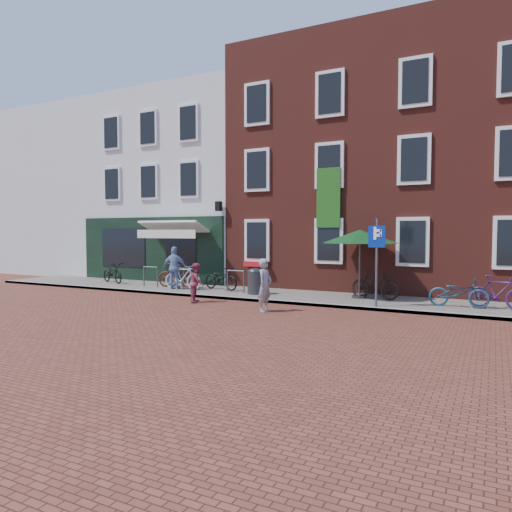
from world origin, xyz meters
The scene contains 20 objects.
ground centered at (0.00, 0.00, 0.00)m, with size 80.00×80.00×0.00m, color brown.
sidewalk centered at (1.00, 1.50, 0.05)m, with size 24.00×3.00×0.10m, color slate.
building_stucco centered at (-5.00, 7.00, 4.50)m, with size 8.00×8.00×9.00m, color silver.
building_brick_mid centered at (2.00, 7.00, 5.00)m, with size 6.00×8.00×10.00m, color maroon.
building_brick_right centered at (8.00, 7.00, 5.00)m, with size 6.00×8.00×10.00m, color maroon.
filler_left centered at (-12.50, 7.00, 4.50)m, with size 7.00×8.00×9.00m, color silver.
litter_bin centered at (1.36, 1.10, 0.62)m, with size 0.54×0.54×1.00m.
parking_sign centered at (5.88, 0.24, 1.81)m, with size 0.50×0.08×2.64m.
parasol centered at (4.96, 1.83, 2.27)m, with size 2.61×2.61×2.41m.
woman centered at (3.04, -1.53, 0.78)m, with size 0.57×0.37×1.56m, color gray.
boy centered at (0.22, -0.92, 0.66)m, with size 0.64×0.50×1.31m, color #94384B.
cafe_person centered at (-2.13, 1.00, 0.93)m, with size 0.98×0.41×1.67m, color #7B9AC4.
bicycle_0 centered at (-5.91, 1.55, 0.54)m, with size 0.59×1.68×0.88m, color black.
bicycle_1 centered at (-2.45, 1.51, 0.59)m, with size 0.46×1.63×0.98m, color #511D15.
bicycle_2 centered at (-2.28, 1.68, 0.54)m, with size 0.59×1.68×0.88m, color #051751.
bicycle_3 centered at (-1.76, 1.02, 0.59)m, with size 0.46×1.63×0.98m, color #AEAEB0.
bicycle_4 centered at (-0.38, 1.60, 0.54)m, with size 0.59×1.68×0.88m, color black.
bicycle_5 centered at (5.48, 1.82, 0.59)m, with size 0.46×1.63×0.98m, color black.
bicycle_6 centered at (8.09, 1.26, 0.54)m, with size 0.59×1.68×0.88m, color navy.
bicycle_7 centered at (9.14, 1.39, 0.59)m, with size 0.46×1.63×0.98m, color #39184A.
Camera 1 is at (9.01, -13.80, 2.35)m, focal length 32.82 mm.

